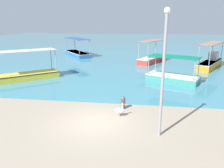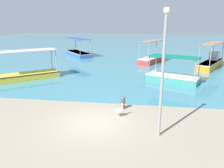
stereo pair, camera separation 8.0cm
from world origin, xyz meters
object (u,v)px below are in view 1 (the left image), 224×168
(fishing_boat_outer, at_px, (173,76))
(lamp_post, at_px, (163,69))
(fishing_boat_far_right, at_px, (152,58))
(mooring_bollard, at_px, (123,102))
(fishing_boat_center, at_px, (28,74))
(pelican, at_px, (120,110))
(fishing_boat_far_left, at_px, (210,62))
(fishing_boat_near_right, at_px, (77,53))

(fishing_boat_outer, relative_size, lamp_post, 0.85)
(fishing_boat_far_right, bearing_deg, mooring_bollard, -97.99)
(fishing_boat_center, relative_size, pelican, 6.94)
(fishing_boat_center, distance_m, fishing_boat_far_right, 16.41)
(fishing_boat_far_left, xyz_separation_m, fishing_boat_near_right, (-18.84, 7.13, -0.16))
(fishing_boat_far_left, relative_size, mooring_bollard, 7.70)
(fishing_boat_far_left, bearing_deg, lamp_post, -112.30)
(fishing_boat_near_right, bearing_deg, fishing_boat_far_right, -20.81)
(lamp_post, bearing_deg, pelican, 137.47)
(lamp_post, xyz_separation_m, mooring_bollard, (-2.07, 3.16, -2.90))
(pelican, bearing_deg, fishing_boat_near_right, 112.38)
(lamp_post, bearing_deg, fishing_boat_far_left, 67.70)
(fishing_boat_outer, xyz_separation_m, mooring_bollard, (-3.98, -7.32, -0.04))
(fishing_boat_far_left, height_order, fishing_boat_outer, fishing_boat_far_left)
(fishing_boat_center, bearing_deg, fishing_boat_far_right, 41.76)
(fishing_boat_far_right, bearing_deg, fishing_boat_near_right, 159.19)
(fishing_boat_center, bearing_deg, fishing_boat_far_left, 23.47)
(fishing_boat_center, xyz_separation_m, fishing_boat_near_right, (0.33, 15.46, 0.00))
(fishing_boat_far_left, distance_m, fishing_boat_near_right, 20.15)
(pelican, bearing_deg, fishing_boat_center, 142.72)
(fishing_boat_outer, bearing_deg, fishing_boat_far_left, 53.46)
(fishing_boat_near_right, bearing_deg, fishing_boat_outer, -46.82)
(fishing_boat_near_right, xyz_separation_m, mooring_bollard, (9.50, -21.69, -0.07))
(fishing_boat_center, xyz_separation_m, lamp_post, (11.90, -9.40, 2.83))
(fishing_boat_outer, xyz_separation_m, lamp_post, (-1.91, -10.49, 2.86))
(fishing_boat_far_right, relative_size, fishing_boat_near_right, 0.89)
(fishing_boat_center, distance_m, pelican, 12.25)
(fishing_boat_center, height_order, mooring_bollard, fishing_boat_center)
(fishing_boat_far_left, bearing_deg, fishing_boat_far_right, 159.37)
(fishing_boat_near_right, height_order, mooring_bollard, fishing_boat_near_right)
(fishing_boat_near_right, bearing_deg, fishing_boat_far_left, -20.74)
(fishing_boat_outer, distance_m, pelican, 9.43)
(fishing_boat_near_right, relative_size, lamp_post, 1.12)
(pelican, distance_m, mooring_bollard, 1.19)
(fishing_boat_center, relative_size, fishing_boat_far_left, 0.87)
(fishing_boat_outer, xyz_separation_m, fishing_boat_far_right, (-1.57, 9.84, 0.09))
(fishing_boat_far_left, relative_size, lamp_post, 1.08)
(fishing_boat_outer, bearing_deg, pelican, -115.50)
(fishing_boat_near_right, height_order, pelican, fishing_boat_near_right)
(fishing_boat_far_right, bearing_deg, fishing_boat_far_left, -20.63)
(mooring_bollard, bearing_deg, pelican, -94.03)
(fishing_boat_outer, bearing_deg, fishing_boat_near_right, 133.18)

